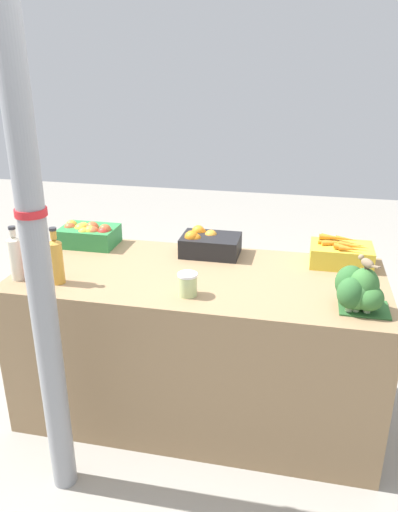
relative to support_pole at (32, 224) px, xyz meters
The scene contains 12 objects.
ground_plane 1.55m from the support_pole, 52.58° to the left, with size 10.00×10.00×0.00m, color gray.
market_table 1.22m from the support_pole, 52.58° to the left, with size 1.91×0.85×0.85m, color #937551.
support_pole is the anchor object (origin of this frame).
apple_crate 1.05m from the support_pole, 103.03° to the left, with size 0.33×0.23×0.15m.
orange_crate 1.15m from the support_pole, 62.27° to the left, with size 0.33×0.23×0.15m.
carrot_crate 1.61m from the support_pole, 37.67° to the left, with size 0.33×0.23×0.14m.
broccoli_pile 1.40m from the support_pole, 18.63° to the left, with size 0.24×0.22×0.20m.
juice_bottle_cloudy 0.65m from the support_pole, 131.77° to the left, with size 0.07×0.07×0.28m.
juice_bottle_ruby 0.60m from the support_pole, 121.44° to the left, with size 0.06×0.06×0.25m.
juice_bottle_amber 0.55m from the support_pole, 109.99° to the left, with size 0.07×0.07×0.29m.
pickle_jar 0.77m from the support_pole, 39.10° to the left, with size 0.09×0.09×0.11m.
sparrow_bird 1.40m from the support_pole, 18.55° to the left, with size 0.09×0.12×0.05m.
Camera 1 is at (0.50, -2.33, 1.90)m, focal length 35.00 mm.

